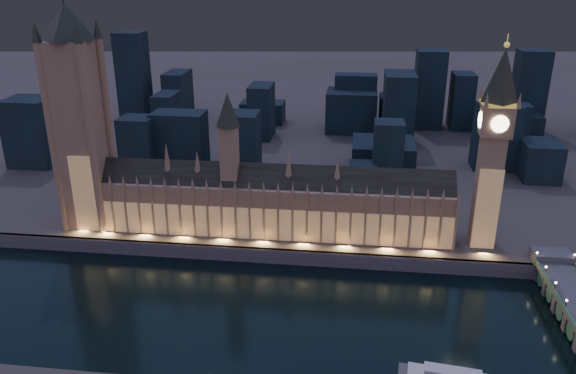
# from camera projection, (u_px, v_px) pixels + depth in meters

# --- Properties ---
(ground_plane) EXTENTS (2000.00, 2000.00, 0.00)m
(ground_plane) POSITION_uv_depth(u_px,v_px,m) (263.00, 306.00, 259.38)
(ground_plane) COLOR black
(ground_plane) RESTS_ON ground
(north_bank) EXTENTS (2000.00, 960.00, 8.00)m
(north_bank) POSITION_uv_depth(u_px,v_px,m) (327.00, 84.00, 738.86)
(north_bank) COLOR #443933
(north_bank) RESTS_ON ground
(embankment_wall) EXTENTS (2000.00, 2.50, 8.00)m
(embankment_wall) POSITION_uv_depth(u_px,v_px,m) (275.00, 256.00, 295.85)
(embankment_wall) COLOR #3F4F40
(embankment_wall) RESTS_ON ground
(palace_of_westminster) EXTENTS (202.00, 21.80, 78.00)m
(palace_of_westminster) POSITION_uv_depth(u_px,v_px,m) (265.00, 201.00, 307.88)
(palace_of_westminster) COLOR #96725A
(palace_of_westminster) RESTS_ON north_bank
(victoria_tower) EXTENTS (31.68, 31.68, 133.13)m
(victoria_tower) POSITION_uv_depth(u_px,v_px,m) (78.00, 110.00, 302.26)
(victoria_tower) COLOR #96725A
(victoria_tower) RESTS_ON north_bank
(elizabeth_tower) EXTENTS (18.00, 18.00, 109.10)m
(elizabeth_tower) POSITION_uv_depth(u_px,v_px,m) (495.00, 134.00, 279.35)
(elizabeth_tower) COLOR #96725A
(elizabeth_tower) RESTS_ON north_bank
(city_backdrop) EXTENTS (493.41, 215.63, 82.49)m
(city_backdrop) POSITION_uv_depth(u_px,v_px,m) (353.00, 114.00, 471.54)
(city_backdrop) COLOR black
(city_backdrop) RESTS_ON north_bank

